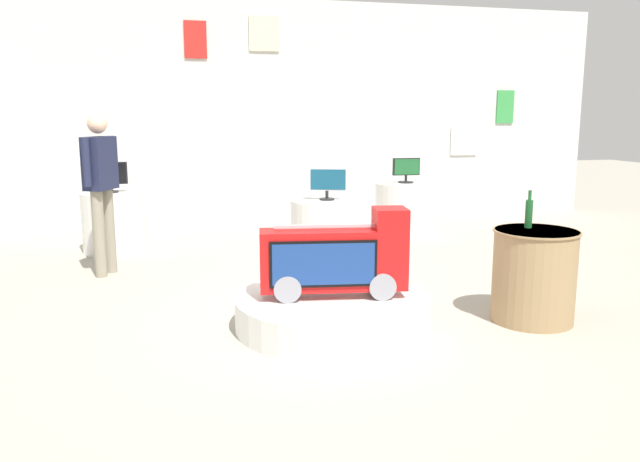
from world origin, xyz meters
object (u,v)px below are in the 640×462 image
(display_pedestal_center_rear, at_px, (114,222))
(bottle_on_side_table, at_px, (529,213))
(side_table_round, at_px, (534,275))
(display_pedestal_right_rear, at_px, (327,232))
(tv_on_right_rear, at_px, (327,182))
(shopper_browsing_near_truck, at_px, (101,182))
(tv_on_left_rear, at_px, (406,170))
(tv_on_center_rear, at_px, (111,175))
(novelty_firetruck_tv, at_px, (336,261))
(main_display_pedestal, at_px, (333,312))
(display_pedestal_left_rear, at_px, (405,209))

(display_pedestal_center_rear, distance_m, bottle_on_side_table, 4.98)
(side_table_round, bearing_deg, bottle_on_side_table, 92.65)
(display_pedestal_right_rear, relative_size, tv_on_right_rear, 1.99)
(display_pedestal_center_rear, bearing_deg, tv_on_right_rear, -29.13)
(side_table_round, relative_size, bottle_on_side_table, 2.45)
(tv_on_right_rear, distance_m, shopper_browsing_near_truck, 2.40)
(tv_on_left_rear, height_order, shopper_browsing_near_truck, shopper_browsing_near_truck)
(tv_on_center_rear, bearing_deg, tv_on_left_rear, 1.57)
(side_table_round, bearing_deg, tv_on_right_rear, 115.70)
(tv_on_center_rear, relative_size, tv_on_right_rear, 0.96)
(novelty_firetruck_tv, height_order, bottle_on_side_table, bottle_on_side_table)
(novelty_firetruck_tv, height_order, tv_on_right_rear, tv_on_right_rear)
(main_display_pedestal, xyz_separation_m, side_table_round, (1.63, -0.26, 0.26))
(display_pedestal_center_rear, distance_m, tv_on_center_rear, 0.58)
(display_pedestal_left_rear, height_order, display_pedestal_center_rear, same)
(display_pedestal_center_rear, xyz_separation_m, tv_on_center_rear, (-0.00, -0.00, 0.58))
(novelty_firetruck_tv, xyz_separation_m, side_table_round, (1.61, -0.25, -0.16))
(main_display_pedestal, distance_m, bottle_on_side_table, 1.80)
(display_pedestal_right_rear, bearing_deg, tv_on_left_rear, 42.93)
(tv_on_left_rear, distance_m, display_pedestal_center_rear, 3.93)
(display_pedestal_center_rear, height_order, shopper_browsing_near_truck, shopper_browsing_near_truck)
(tv_on_left_rear, xyz_separation_m, side_table_round, (-0.40, -3.75, -0.53))
(tv_on_center_rear, xyz_separation_m, bottle_on_side_table, (3.48, -3.52, -0.06))
(display_pedestal_right_rear, bearing_deg, bottle_on_side_table, -63.25)
(main_display_pedestal, bearing_deg, shopper_browsing_near_truck, 130.17)
(bottle_on_side_table, bearing_deg, display_pedestal_center_rear, 134.61)
(display_pedestal_right_rear, bearing_deg, shopper_browsing_near_truck, 176.25)
(novelty_firetruck_tv, height_order, display_pedestal_center_rear, novelty_firetruck_tv)
(tv_on_left_rear, distance_m, side_table_round, 3.80)
(main_display_pedestal, xyz_separation_m, tv_on_left_rear, (2.03, 3.48, 0.79))
(shopper_browsing_near_truck, bearing_deg, display_pedestal_right_rear, -3.75)
(side_table_round, bearing_deg, display_pedestal_center_rear, 133.72)
(bottle_on_side_table, xyz_separation_m, shopper_browsing_near_truck, (-3.50, 2.37, 0.10))
(bottle_on_side_table, bearing_deg, novelty_firetruck_tv, 175.24)
(main_display_pedestal, xyz_separation_m, tv_on_center_rear, (-1.85, 3.38, 0.82))
(side_table_round, bearing_deg, main_display_pedestal, 170.89)
(novelty_firetruck_tv, bearing_deg, main_display_pedestal, 153.56)
(novelty_firetruck_tv, distance_m, display_pedestal_center_rear, 3.88)
(display_pedestal_left_rear, xyz_separation_m, side_table_round, (-0.40, -3.75, 0.02))
(display_pedestal_left_rear, xyz_separation_m, display_pedestal_center_rear, (-3.88, -0.11, 0.00))
(main_display_pedestal, xyz_separation_m, display_pedestal_center_rear, (-1.85, 3.38, 0.24))
(tv_on_left_rear, bearing_deg, main_display_pedestal, -120.25)
(display_pedestal_left_rear, xyz_separation_m, display_pedestal_right_rear, (-1.52, -1.42, 0.00))
(main_display_pedestal, xyz_separation_m, bottle_on_side_table, (1.63, -0.14, 0.76))
(shopper_browsing_near_truck, bearing_deg, display_pedestal_center_rear, 88.77)
(tv_on_center_rear, bearing_deg, main_display_pedestal, -61.25)
(display_pedestal_center_rear, distance_m, tv_on_right_rear, 2.77)
(tv_on_left_rear, relative_size, tv_on_right_rear, 0.94)
(main_display_pedestal, height_order, tv_on_center_rear, tv_on_center_rear)
(bottle_on_side_table, bearing_deg, display_pedestal_left_rear, 83.61)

